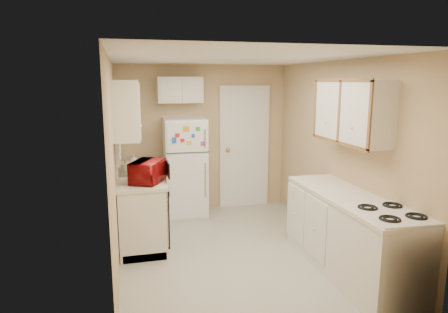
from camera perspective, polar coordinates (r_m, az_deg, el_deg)
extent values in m
plane|color=beige|center=(5.19, 1.39, -13.60)|extent=(3.80, 3.80, 0.00)
plane|color=white|center=(4.73, 1.53, 13.90)|extent=(3.80, 3.80, 0.00)
plane|color=tan|center=(4.65, -15.41, -1.32)|extent=(3.80, 3.80, 0.00)
plane|color=tan|center=(5.36, 16.02, 0.24)|extent=(3.80, 3.80, 0.00)
plane|color=tan|center=(6.64, -2.96, 2.63)|extent=(2.80, 2.80, 0.00)
plane|color=tan|center=(3.09, 11.06, -7.23)|extent=(2.80, 2.80, 0.00)
cube|color=silver|center=(5.71, -11.85, -6.69)|extent=(0.60, 1.80, 0.90)
cube|color=black|center=(5.15, -8.31, -8.07)|extent=(0.03, 0.58, 0.72)
cube|color=gray|center=(5.75, -12.07, -2.34)|extent=(0.54, 0.74, 0.16)
imported|color=#9B0E0F|center=(5.03, -10.84, -1.96)|extent=(0.55, 0.45, 0.32)
imported|color=silver|center=(6.03, -12.72, -0.39)|extent=(0.08, 0.08, 0.17)
cube|color=silver|center=(5.63, -15.02, 4.89)|extent=(0.10, 0.98, 1.08)
cube|color=silver|center=(4.78, -13.92, 6.36)|extent=(0.30, 0.45, 0.70)
cube|color=white|center=(6.37, -5.58, -1.57)|extent=(0.66, 0.64, 1.57)
cube|color=silver|center=(6.36, -6.35, 9.45)|extent=(0.70, 0.30, 0.40)
cube|color=white|center=(6.80, 2.91, 1.29)|extent=(0.86, 0.06, 2.08)
cube|color=silver|center=(4.75, 17.24, -10.60)|extent=(0.60, 2.00, 0.90)
cube|color=white|center=(4.30, 22.30, -13.27)|extent=(0.65, 0.78, 0.90)
cube|color=silver|center=(4.79, 17.83, 6.16)|extent=(0.30, 1.20, 0.70)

